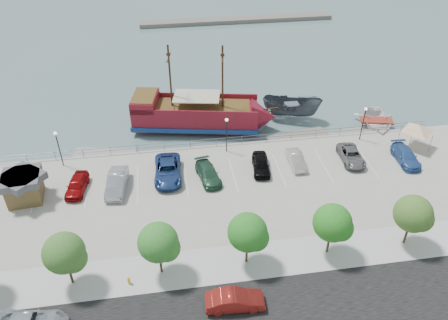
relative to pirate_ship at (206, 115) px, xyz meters
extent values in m
plane|color=slate|center=(1.46, -13.53, -1.92)|extent=(160.00, 160.00, 0.00)
cube|color=silver|center=(1.46, -23.53, -0.90)|extent=(100.00, 4.00, 0.05)
cylinder|color=slate|center=(1.46, -5.73, 0.03)|extent=(50.00, 0.06, 0.06)
cylinder|color=slate|center=(1.46, -5.73, -0.37)|extent=(50.00, 0.06, 0.06)
cube|color=#696357|center=(11.46, 41.47, -1.52)|extent=(40.00, 3.00, 0.80)
cube|color=maroon|center=(-1.29, 0.25, -0.09)|extent=(16.03, 7.70, 2.50)
cube|color=navy|center=(-1.29, 0.25, -0.91)|extent=(16.37, 8.03, 0.58)
cone|color=maroon|center=(7.02, -1.38, -0.09)|extent=(3.91, 5.13, 4.62)
cube|color=maroon|center=(-7.42, 1.46, 1.83)|extent=(3.76, 5.28, 1.35)
cube|color=brown|center=(-7.42, 1.46, 2.56)|extent=(3.50, 4.86, 0.12)
cube|color=brown|center=(-0.81, 0.16, 1.21)|extent=(13.09, 6.57, 0.14)
cube|color=maroon|center=(-0.84, 2.52, 1.50)|extent=(15.14, 3.16, 0.67)
cube|color=maroon|center=(-1.73, -2.01, 1.50)|extent=(15.14, 3.16, 0.67)
cylinder|color=#382111|center=(2.02, -0.40, 5.11)|extent=(0.27, 0.27, 7.89)
cylinder|color=#382111|center=(-4.12, 0.81, 5.11)|extent=(0.27, 0.27, 7.89)
cylinder|color=#382111|center=(2.02, -0.40, 7.51)|extent=(0.69, 2.86, 0.13)
cylinder|color=#382111|center=(-4.12, 0.81, 7.51)|extent=(0.69, 2.86, 0.13)
cube|color=beige|center=(-1.10, 0.22, 2.60)|extent=(6.18, 4.67, 0.12)
cylinder|color=#382111|center=(7.68, -1.51, 1.07)|extent=(2.38, 0.61, 0.57)
imported|color=#40474F|center=(11.28, 0.65, -0.43)|extent=(8.19, 5.35, 2.97)
imported|color=white|center=(21.34, -3.27, -1.20)|extent=(6.50, 7.96, 1.44)
cube|color=gray|center=(-12.47, -4.33, -1.71)|extent=(7.39, 3.51, 0.41)
cube|color=gray|center=(10.79, -4.33, -1.70)|extent=(7.83, 3.70, 0.43)
cube|color=gray|center=(17.66, -4.33, -1.73)|extent=(6.96, 3.03, 0.38)
cube|color=brown|center=(-19.25, -12.25, 0.21)|extent=(3.35, 3.35, 2.27)
cube|color=#4D4C51|center=(-19.25, -12.25, 1.60)|extent=(3.80, 3.80, 0.72)
cylinder|color=slate|center=(21.77, -8.08, 0.13)|extent=(0.07, 0.07, 2.10)
cylinder|color=slate|center=(24.26, -8.25, 0.13)|extent=(0.07, 0.07, 2.10)
cylinder|color=slate|center=(21.61, -10.57, 0.13)|extent=(0.07, 0.07, 2.10)
cylinder|color=slate|center=(24.09, -10.73, 0.13)|extent=(0.07, 0.07, 2.10)
pyramid|color=white|center=(22.93, -9.41, 2.00)|extent=(4.28, 4.28, 0.86)
imported|color=maroon|center=(-1.24, -27.70, -0.19)|extent=(4.52, 1.83, 1.46)
cylinder|color=yellow|center=(-9.11, -24.33, -0.63)|extent=(0.23, 0.23, 0.57)
sphere|color=yellow|center=(-9.11, -24.33, -0.33)|extent=(0.25, 0.25, 0.25)
cylinder|color=black|center=(-16.54, -7.03, 1.08)|extent=(0.12, 0.12, 4.00)
sphere|color=#FFF2CC|center=(-16.54, -7.03, 3.18)|extent=(0.36, 0.36, 0.36)
cylinder|color=black|center=(1.46, -7.03, 1.08)|extent=(0.12, 0.12, 4.00)
sphere|color=#FFF2CC|center=(1.46, -7.03, 3.18)|extent=(0.36, 0.36, 0.36)
cylinder|color=black|center=(17.46, -7.03, 1.08)|extent=(0.12, 0.12, 4.00)
sphere|color=#FFF2CC|center=(17.46, -7.03, 3.18)|extent=(0.36, 0.36, 0.36)
cylinder|color=#473321|center=(-13.54, -23.53, 0.18)|extent=(0.20, 0.20, 2.20)
sphere|color=#376527|center=(-13.54, -23.53, 2.48)|extent=(3.20, 3.20, 3.20)
sphere|color=#376527|center=(-12.94, -23.83, 2.08)|extent=(2.20, 2.20, 2.20)
cylinder|color=#473321|center=(-6.54, -23.53, 0.18)|extent=(0.20, 0.20, 2.20)
sphere|color=#2E7027|center=(-6.54, -23.53, 2.48)|extent=(3.20, 3.20, 3.20)
sphere|color=#2E7027|center=(-5.94, -23.83, 2.08)|extent=(2.20, 2.20, 2.20)
cylinder|color=#473321|center=(0.46, -23.53, 0.18)|extent=(0.20, 0.20, 2.20)
sphere|color=#266E20|center=(0.46, -23.53, 2.48)|extent=(3.20, 3.20, 3.20)
sphere|color=#266E20|center=(1.06, -23.83, 2.08)|extent=(2.20, 2.20, 2.20)
cylinder|color=#473321|center=(7.46, -23.53, 0.18)|extent=(0.20, 0.20, 2.20)
sphere|color=#25721E|center=(7.46, -23.53, 2.48)|extent=(3.20, 3.20, 3.20)
sphere|color=#25721E|center=(8.06, -23.83, 2.08)|extent=(2.20, 2.20, 2.20)
cylinder|color=#473321|center=(14.46, -23.53, 0.18)|extent=(0.20, 0.20, 2.20)
sphere|color=#3E6526|center=(14.46, -23.53, 2.48)|extent=(3.20, 3.20, 3.20)
sphere|color=#3E6526|center=(15.06, -23.83, 2.08)|extent=(2.20, 2.20, 2.20)
imported|color=maroon|center=(-14.47, -11.72, -0.20)|extent=(2.32, 4.44, 1.44)
imported|color=#9A9CA2|center=(-10.52, -12.08, -0.10)|extent=(2.29, 5.14, 1.64)
imported|color=navy|center=(-5.36, -10.84, -0.10)|extent=(2.98, 6.02, 1.64)
imported|color=#2A563C|center=(-1.27, -11.84, -0.24)|extent=(2.73, 4.96, 1.36)
imported|color=black|center=(4.50, -11.15, -0.17)|extent=(2.30, 4.56, 1.49)
imported|color=beige|center=(8.48, -10.83, -0.26)|extent=(1.40, 4.02, 1.32)
imported|color=slate|center=(14.69, -11.02, -0.26)|extent=(2.54, 4.91, 1.32)
imported|color=#335DA2|center=(20.54, -12.03, -0.22)|extent=(2.20, 4.90, 1.39)
camera|label=1|loc=(-5.19, -47.72, 26.98)|focal=35.00mm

